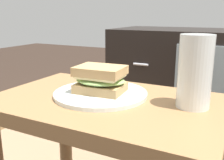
% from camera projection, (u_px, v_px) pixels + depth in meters
% --- Properties ---
extents(side_table, '(0.56, 0.36, 0.46)m').
position_uv_depth(side_table, '(106.00, 133.00, 0.66)').
color(side_table, olive).
rests_on(side_table, ground).
extents(tv_cabinet, '(0.96, 0.46, 0.58)m').
position_uv_depth(tv_cabinet, '(199.00, 82.00, 1.46)').
color(tv_cabinet, black).
rests_on(tv_cabinet, ground).
extents(area_rug, '(1.13, 0.78, 0.01)m').
position_uv_depth(area_rug, '(59.00, 155.00, 1.24)').
color(area_rug, brown).
rests_on(area_rug, ground).
extents(plate, '(0.24, 0.24, 0.01)m').
position_uv_depth(plate, '(101.00, 94.00, 0.66)').
color(plate, silver).
rests_on(plate, side_table).
extents(sandwich_front, '(0.14, 0.11, 0.07)m').
position_uv_depth(sandwich_front, '(100.00, 79.00, 0.65)').
color(sandwich_front, tan).
rests_on(sandwich_front, plate).
extents(beer_glass, '(0.07, 0.07, 0.16)m').
position_uv_depth(beer_glass, '(195.00, 73.00, 0.56)').
color(beer_glass, silver).
rests_on(beer_glass, side_table).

